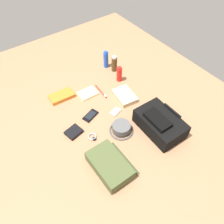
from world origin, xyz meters
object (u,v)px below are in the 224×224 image
(media_player, at_px, (116,111))
(folded_towel, at_px, (125,96))
(toiletry_pouch, at_px, (110,165))
(notepad, at_px, (88,93))
(cologne_bottle, at_px, (114,64))
(cell_phone, at_px, (90,116))
(sunscreen_spray, at_px, (119,74))
(toothbrush, at_px, (101,92))
(paperback_novel, at_px, (62,96))
(wallet, at_px, (74,132))
(deodorant_spray, at_px, (106,59))
(wristwatch, at_px, (93,137))
(backpack, at_px, (160,123))
(bucket_hat, at_px, (121,128))

(media_player, distance_m, folded_towel, 0.18)
(toiletry_pouch, height_order, notepad, toiletry_pouch)
(cologne_bottle, distance_m, cell_phone, 0.58)
(sunscreen_spray, xyz_separation_m, toothbrush, (0.04, -0.22, -0.06))
(toiletry_pouch, relative_size, paperback_novel, 1.45)
(toothbrush, bearing_deg, media_player, -7.42)
(paperback_novel, height_order, wallet, paperback_novel)
(deodorant_spray, bearing_deg, wristwatch, -41.84)
(cologne_bottle, bearing_deg, wallet, -58.67)
(sunscreen_spray, bearing_deg, backpack, -8.61)
(deodorant_spray, xyz_separation_m, toothbrush, (0.26, -0.23, -0.07))
(cell_phone, distance_m, toothbrush, 0.27)
(bucket_hat, height_order, paperback_novel, bucket_hat)
(toothbrush, bearing_deg, cell_phone, -52.48)
(sunscreen_spray, relative_size, cell_phone, 1.04)
(media_player, distance_m, wallet, 0.36)
(backpack, height_order, deodorant_spray, deodorant_spray)
(backpack, xyz_separation_m, toiletry_pouch, (0.04, -0.47, -0.03))
(toiletry_pouch, distance_m, bucket_hat, 0.30)
(deodorant_spray, height_order, sunscreen_spray, deodorant_spray)
(toiletry_pouch, height_order, wallet, toiletry_pouch)
(bucket_hat, relative_size, folded_towel, 0.87)
(notepad, bearing_deg, deodorant_spray, 123.47)
(bucket_hat, bearing_deg, backpack, 57.50)
(notepad, bearing_deg, folded_towel, 48.19)
(deodorant_spray, relative_size, paperback_novel, 0.82)
(toiletry_pouch, xyz_separation_m, paperback_novel, (-0.74, 0.05, -0.03))
(sunscreen_spray, height_order, cell_phone, sunscreen_spray)
(sunscreen_spray, distance_m, toothbrush, 0.23)
(cell_phone, xyz_separation_m, notepad, (-0.21, 0.11, 0.00))
(media_player, bearing_deg, wristwatch, -70.84)
(toothbrush, height_order, notepad, toothbrush)
(backpack, bearing_deg, paperback_novel, -149.25)
(toiletry_pouch, height_order, toothbrush, toiletry_pouch)
(backpack, height_order, paperback_novel, backpack)
(backpack, xyz_separation_m, wallet, (-0.33, -0.52, -0.05))
(toothbrush, xyz_separation_m, folded_towel, (0.16, 0.12, 0.01))
(sunscreen_spray, distance_m, media_player, 0.38)
(cologne_bottle, distance_m, wallet, 0.77)
(backpack, distance_m, deodorant_spray, 0.82)
(toiletry_pouch, distance_m, toothbrush, 0.69)
(bucket_hat, xyz_separation_m, media_player, (-0.17, 0.07, -0.02))
(paperback_novel, bearing_deg, folded_towel, 53.91)
(bucket_hat, xyz_separation_m, cell_phone, (-0.25, -0.11, -0.02))
(cologne_bottle, height_order, toothbrush, cologne_bottle)
(paperback_novel, bearing_deg, cell_phone, 14.69)
(backpack, bearing_deg, notepad, -159.56)
(backpack, distance_m, toiletry_pouch, 0.47)
(paperback_novel, relative_size, folded_towel, 1.02)
(cologne_bottle, bearing_deg, notepad, -71.47)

